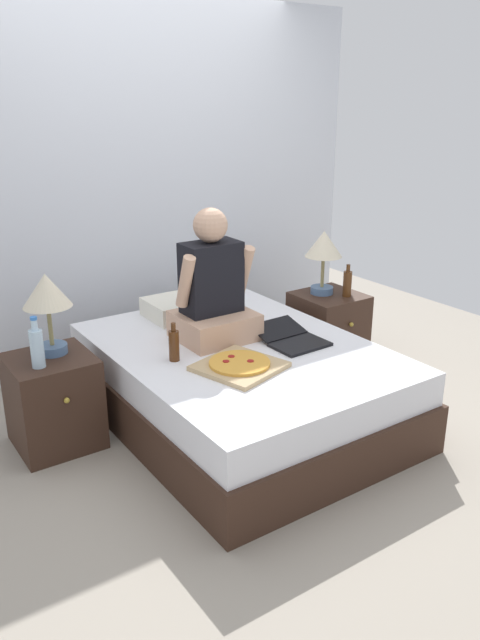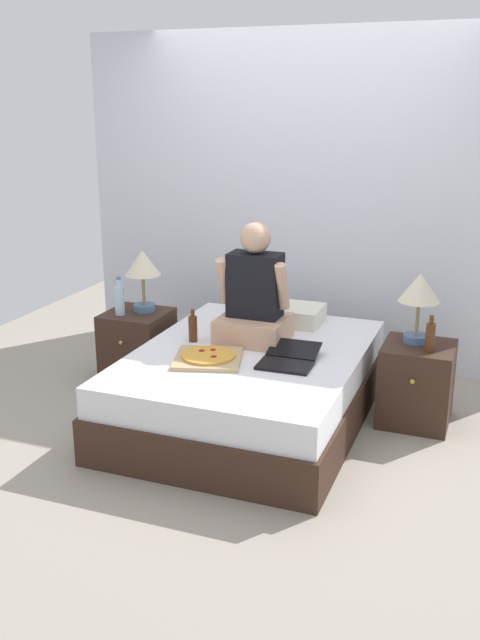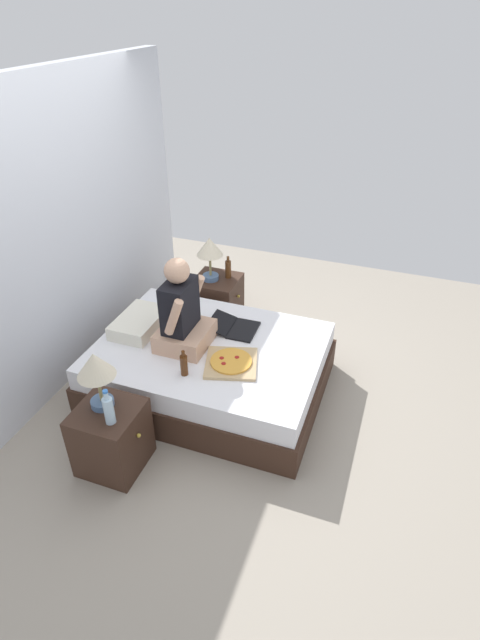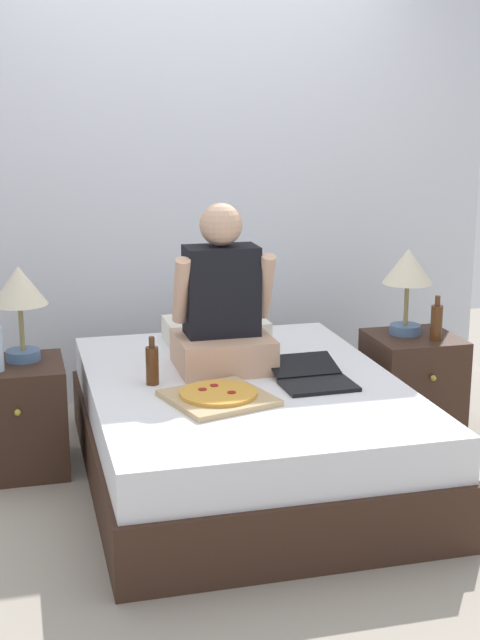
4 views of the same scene
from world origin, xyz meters
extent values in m
plane|color=#9E9384|center=(0.00, 0.00, 0.00)|extent=(5.65, 5.65, 0.00)
cube|color=silver|center=(0.00, 1.31, 1.25)|extent=(3.65, 0.12, 2.50)
cube|color=#382319|center=(0.00, 0.00, 0.14)|extent=(1.42, 1.90, 0.28)
cube|color=white|center=(0.00, 0.00, 0.38)|extent=(1.38, 1.84, 0.19)
cube|color=#382319|center=(-1.01, 0.35, 0.26)|extent=(0.44, 0.44, 0.52)
sphere|color=gold|center=(-1.01, 0.11, 0.36)|extent=(0.03, 0.03, 0.03)
cylinder|color=#4C6B93|center=(-0.97, 0.40, 0.55)|extent=(0.16, 0.16, 0.05)
cylinder|color=olive|center=(-0.97, 0.40, 0.68)|extent=(0.02, 0.02, 0.22)
cone|color=beige|center=(-0.97, 0.40, 0.88)|extent=(0.26, 0.26, 0.18)
cylinder|color=silver|center=(-1.09, 0.26, 0.62)|extent=(0.07, 0.07, 0.20)
cylinder|color=silver|center=(-1.09, 0.26, 0.75)|extent=(0.03, 0.03, 0.06)
cylinder|color=blue|center=(-1.09, 0.26, 0.79)|extent=(0.04, 0.04, 0.02)
cube|color=#382319|center=(1.01, 0.35, 0.26)|extent=(0.44, 0.44, 0.52)
sphere|color=gold|center=(1.01, 0.11, 0.36)|extent=(0.03, 0.03, 0.03)
cylinder|color=#4C6B93|center=(0.98, 0.40, 0.55)|extent=(0.16, 0.16, 0.05)
cylinder|color=olive|center=(0.98, 0.40, 0.68)|extent=(0.02, 0.02, 0.22)
cone|color=beige|center=(0.98, 0.40, 0.88)|extent=(0.26, 0.26, 0.18)
cylinder|color=#512D14|center=(1.08, 0.25, 0.61)|extent=(0.06, 0.06, 0.18)
cylinder|color=#512D14|center=(1.08, 0.25, 0.73)|extent=(0.03, 0.03, 0.05)
cube|color=silver|center=(0.02, 0.67, 0.53)|extent=(0.52, 0.34, 0.12)
cube|color=tan|center=(-0.05, 0.20, 0.55)|extent=(0.44, 0.40, 0.16)
cube|color=black|center=(-0.05, 0.23, 0.84)|extent=(0.34, 0.20, 0.42)
sphere|color=tan|center=(-0.05, 0.23, 1.15)|extent=(0.20, 0.20, 0.20)
cylinder|color=tan|center=(-0.25, 0.18, 0.86)|extent=(0.07, 0.18, 0.32)
cylinder|color=tan|center=(0.15, 0.18, 0.86)|extent=(0.07, 0.18, 0.32)
cube|color=black|center=(0.29, -0.20, 0.48)|extent=(0.33, 0.23, 0.02)
cube|color=black|center=(0.29, 0.01, 0.52)|extent=(0.32, 0.20, 0.06)
cube|color=tan|center=(-0.18, -0.26, 0.49)|extent=(0.50, 0.50, 0.03)
cylinder|color=gold|center=(-0.18, -0.26, 0.51)|extent=(0.33, 0.33, 0.02)
cylinder|color=maroon|center=(-0.24, -0.22, 0.52)|extent=(0.04, 0.04, 0.00)
cylinder|color=maroon|center=(-0.13, -0.29, 0.52)|extent=(0.04, 0.04, 0.00)
cylinder|color=maroon|center=(-0.18, -0.18, 0.52)|extent=(0.04, 0.04, 0.00)
cylinder|color=#4C2811|center=(-0.41, 0.03, 0.56)|extent=(0.06, 0.06, 0.17)
cylinder|color=#4C2811|center=(-0.41, 0.03, 0.67)|extent=(0.03, 0.03, 0.05)
camera|label=1|loc=(-1.89, -2.78, 1.85)|focal=35.00mm
camera|label=2|loc=(1.46, -4.00, 2.01)|focal=40.00mm
camera|label=3|loc=(-3.06, -1.38, 2.92)|focal=28.00mm
camera|label=4|loc=(-0.98, -3.74, 1.71)|focal=50.00mm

